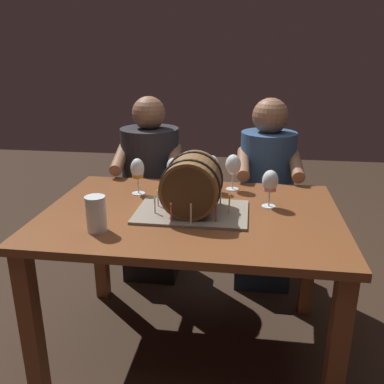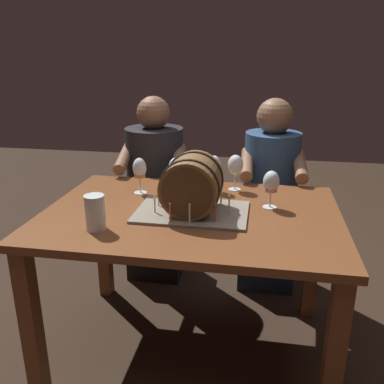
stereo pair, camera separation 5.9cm
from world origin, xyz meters
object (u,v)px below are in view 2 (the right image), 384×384
beer_pint (95,213)px  person_seated_left (156,194)px  wine_glass_red (214,167)px  person_seated_right (269,203)px  barrel_cake (192,187)px  wine_glass_amber (140,170)px  dining_table (191,233)px  wine_glass_rose (271,183)px  wine_glass_empty (235,166)px  wine_glass_white (175,168)px

beer_pint → person_seated_left: (-0.02, 0.99, -0.26)m
wine_glass_red → person_seated_right: bearing=54.6°
barrel_cake → beer_pint: size_ratio=3.38×
beer_pint → person_seated_left: 1.02m
wine_glass_amber → dining_table: bearing=-34.3°
wine_glass_rose → wine_glass_empty: bearing=128.0°
wine_glass_red → person_seated_left: 0.68m
dining_table → person_seated_left: (-0.36, 0.72, -0.08)m
wine_glass_empty → barrel_cake: bearing=-114.3°
barrel_cake → wine_glass_empty: (0.16, 0.36, 0.01)m
wine_glass_red → wine_glass_amber: wine_glass_red is taller
wine_glass_white → wine_glass_red: bearing=11.5°
wine_glass_red → wine_glass_amber: bearing=-164.5°
wine_glass_rose → wine_glass_amber: size_ratio=0.96×
barrel_cake → person_seated_left: 0.89m
person_seated_left → wine_glass_empty: bearing=-35.9°
barrel_cake → wine_glass_amber: barrel_cake is taller
wine_glass_amber → person_seated_left: (-0.06, 0.52, -0.31)m
wine_glass_amber → wine_glass_empty: wine_glass_empty is taller
barrel_cake → person_seated_right: size_ratio=0.42×
person_seated_right → wine_glass_empty: bearing=-116.5°
dining_table → wine_glass_amber: bearing=145.7°
dining_table → wine_glass_red: bearing=78.2°
dining_table → wine_glass_white: 0.38m
wine_glass_white → wine_glass_empty: 0.31m
wine_glass_amber → person_seated_right: size_ratio=0.16×
wine_glass_red → wine_glass_rose: 0.35m
barrel_cake → wine_glass_rose: 0.37m
wine_glass_white → person_seated_left: 0.60m
wine_glass_red → person_seated_right: person_seated_right is taller
wine_glass_red → wine_glass_empty: same height
beer_pint → person_seated_right: bearing=54.4°
wine_glass_rose → person_seated_left: bearing=139.2°
wine_glass_red → dining_table: bearing=-101.8°
dining_table → wine_glass_amber: size_ratio=7.22×
dining_table → wine_glass_white: wine_glass_white is taller
wine_glass_amber → beer_pint: bearing=-95.6°
wine_glass_white → wine_glass_amber: (-0.17, -0.06, 0.00)m
wine_glass_amber → wine_glass_empty: 0.49m
wine_glass_empty → person_seated_left: size_ratio=0.16×
wine_glass_red → beer_pint: wine_glass_red is taller
wine_glass_rose → beer_pint: bearing=-151.8°
barrel_cake → wine_glass_rose: bearing=20.7°
wine_glass_rose → dining_table: bearing=-162.6°
wine_glass_amber → person_seated_left: person_seated_left is taller
barrel_cake → person_seated_right: (0.35, 0.74, -0.33)m
barrel_cake → wine_glass_empty: bearing=65.7°
dining_table → wine_glass_rose: (0.35, 0.11, 0.23)m
dining_table → beer_pint: (-0.35, -0.26, 0.18)m
beer_pint → wine_glass_white: bearing=67.9°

